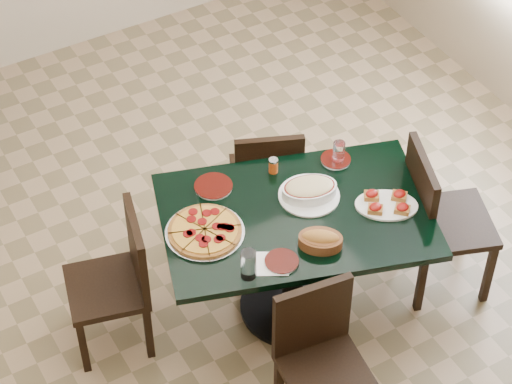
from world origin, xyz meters
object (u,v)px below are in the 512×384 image
chair_far (267,176)px  lasagna_casserole (309,190)px  chair_near (319,353)px  chair_left (120,276)px  bread_basket (321,240)px  chair_right (436,215)px  bruschetta_platter (387,203)px  pepperoni_pizza (205,231)px  main_table (295,238)px

chair_far → lasagna_casserole: size_ratio=2.48×
chair_near → chair_left: 1.12m
chair_far → bread_basket: bread_basket is taller
chair_right → lasagna_casserole: chair_right is taller
bruschetta_platter → chair_far: bearing=141.3°
chair_near → pepperoni_pizza: bearing=114.0°
lasagna_casserole → bread_basket: bearing=-95.2°
pepperoni_pizza → main_table: bearing=-12.9°
chair_right → pepperoni_pizza: chair_right is taller
chair_near → bruschetta_platter: bearing=40.4°
chair_near → bread_basket: size_ratio=3.20×
chair_far → chair_near: chair_near is taller
lasagna_casserole → bread_basket: bread_basket is taller
main_table → chair_right: size_ratio=1.65×
chair_left → bread_basket: chair_left is taller
main_table → chair_left: chair_left is taller
bread_basket → chair_right: bearing=39.6°
chair_near → lasagna_casserole: 0.86m
pepperoni_pizza → chair_left: bearing=156.4°
lasagna_casserole → bruschetta_platter: (0.31, -0.26, -0.02)m
chair_far → chair_left: (-1.05, -0.29, 0.03)m
main_table → bruschetta_platter: bruschetta_platter is taller
chair_far → pepperoni_pizza: 0.85m
bread_basket → chair_left: bearing=-175.0°
main_table → lasagna_casserole: bearing=48.3°
chair_near → bread_basket: chair_near is taller
main_table → chair_far: chair_far is taller
chair_near → chair_right: (1.01, 0.42, 0.06)m
lasagna_casserole → bread_basket: (-0.14, -0.32, -0.01)m
chair_near → pepperoni_pizza: (-0.22, 0.74, 0.29)m
chair_right → pepperoni_pizza: size_ratio=2.39×
pepperoni_pizza → bruschetta_platter: size_ratio=1.01×
chair_right → main_table: bearing=94.8°
chair_right → chair_far: bearing=57.2°
pepperoni_pizza → lasagna_casserole: size_ratio=1.20×
chair_near → bruschetta_platter: size_ratio=2.16×
lasagna_casserole → pepperoni_pizza: bearing=-165.6°
bread_basket → bruschetta_platter: (0.44, 0.06, -0.02)m
chair_left → bruschetta_platter: chair_left is taller
chair_left → bruschetta_platter: size_ratio=2.20×
chair_near → pepperoni_pizza: 0.83m
pepperoni_pizza → bruschetta_platter: bruschetta_platter is taller
main_table → chair_left: bearing=179.9°
chair_left → chair_far: bearing=119.9°
pepperoni_pizza → chair_near: bearing=-73.2°
chair_far → lasagna_casserole: 0.61m
chair_far → bruschetta_platter: (0.26, -0.77, 0.32)m
main_table → chair_near: chair_near is taller
main_table → chair_left: (-0.88, 0.29, -0.09)m
main_table → pepperoni_pizza: size_ratio=3.94×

